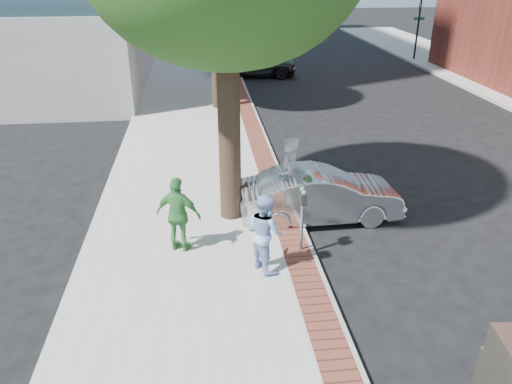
{
  "coord_description": "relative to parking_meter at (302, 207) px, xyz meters",
  "views": [
    {
      "loc": [
        -1.24,
        -9.12,
        5.93
      ],
      "look_at": [
        -0.09,
        0.94,
        1.2
      ],
      "focal_mm": 35.0,
      "sensor_mm": 36.0,
      "label": 1
    }
  ],
  "objects": [
    {
      "name": "signal_far",
      "position": [
        11.7,
        21.91,
        1.05
      ],
      "size": [
        0.7,
        0.15,
        3.8
      ],
      "color": "black",
      "rests_on": "ground"
    },
    {
      "name": "curb",
      "position": [
        0.25,
        7.91,
        -1.13
      ],
      "size": [
        0.1,
        60.0,
        0.15
      ],
      "primitive_type": "cube",
      "color": "gray",
      "rests_on": "ground"
    },
    {
      "name": "sidewalk",
      "position": [
        -2.3,
        7.91,
        -1.13
      ],
      "size": [
        5.0,
        60.0,
        0.15
      ],
      "primitive_type": "cube",
      "color": "#9E9991",
      "rests_on": "ground"
    },
    {
      "name": "bg_car",
      "position": [
        1.04,
        18.53,
        -0.41
      ],
      "size": [
        4.83,
        2.38,
        1.59
      ],
      "primitive_type": "imported",
      "rotation": [
        0.0,
        0.0,
        1.46
      ],
      "color": "black",
      "rests_on": "ground"
    },
    {
      "name": "parking_meter",
      "position": [
        0.0,
        0.0,
        0.0
      ],
      "size": [
        0.12,
        0.32,
        1.47
      ],
      "color": "gray",
      "rests_on": "sidewalk"
    },
    {
      "name": "sedan_silver",
      "position": [
        0.8,
        1.63,
        -0.55
      ],
      "size": [
        4.02,
        1.51,
        1.31
      ],
      "primitive_type": "imported",
      "rotation": [
        0.0,
        0.0,
        1.6
      ],
      "color": "#B3B6BA",
      "rests_on": "ground"
    },
    {
      "name": "person_officer",
      "position": [
        -0.87,
        -0.59,
        -0.23
      ],
      "size": [
        0.91,
        1.0,
        1.66
      ],
      "primitive_type": "imported",
      "rotation": [
        0.0,
        0.0,
        2.01
      ],
      "color": "#8EB2DC",
      "rests_on": "sidewalk"
    },
    {
      "name": "person_gray",
      "position": [
        -0.01,
        1.63,
        -0.04
      ],
      "size": [
        0.57,
        0.8,
        2.03
      ],
      "primitive_type": "imported",
      "rotation": [
        0.0,
        0.0,
        -1.7
      ],
      "color": "#ADADB2",
      "rests_on": "sidewalk"
    },
    {
      "name": "brick_strip",
      "position": [
        -0.1,
        7.91,
        -1.05
      ],
      "size": [
        0.6,
        60.0,
        0.01
      ],
      "primitive_type": "cube",
      "color": "brown",
      "rests_on": "sidewalk"
    },
    {
      "name": "ground",
      "position": [
        -0.8,
        -0.09,
        -1.21
      ],
      "size": [
        120.0,
        120.0,
        0.0
      ],
      "primitive_type": "plane",
      "color": "black",
      "rests_on": "ground"
    },
    {
      "name": "person_green",
      "position": [
        -2.61,
        0.32,
        -0.2
      ],
      "size": [
        1.08,
        0.75,
        1.7
      ],
      "primitive_type": "imported",
      "rotation": [
        0.0,
        0.0,
        2.77
      ],
      "color": "#3E8A41",
      "rests_on": "sidewalk"
    },
    {
      "name": "signal_near",
      "position": [
        0.1,
        21.91,
        1.05
      ],
      "size": [
        0.7,
        0.15,
        3.8
      ],
      "color": "black",
      "rests_on": "ground"
    }
  ]
}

